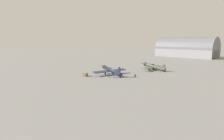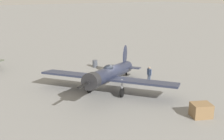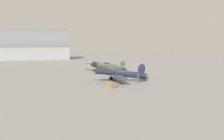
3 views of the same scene
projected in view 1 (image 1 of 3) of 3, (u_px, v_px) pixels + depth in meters
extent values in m
plane|color=gray|center=(112.00, 75.00, 60.19)|extent=(400.00, 400.00, 0.00)
cylinder|color=#1E2338|center=(112.00, 71.00, 59.93)|extent=(8.58, 6.89, 2.51)
cylinder|color=#232326|center=(105.00, 67.00, 63.64)|extent=(1.65, 1.71, 1.44)
cone|color=#232326|center=(104.00, 67.00, 64.16)|extent=(0.83, 0.81, 0.62)
cube|color=black|center=(103.00, 67.00, 64.28)|extent=(2.56, 2.28, 0.53)
ellipsoid|color=black|center=(110.00, 68.00, 60.62)|extent=(1.88, 1.68, 0.90)
cube|color=#282D42|center=(110.00, 71.00, 60.92)|extent=(9.00, 11.07, 0.43)
ellipsoid|color=#1E2338|center=(119.00, 70.00, 56.47)|extent=(1.49, 1.16, 2.32)
cube|color=#282D42|center=(119.00, 74.00, 56.83)|extent=(2.93, 3.38, 0.24)
cylinder|color=#999BA0|center=(105.00, 72.00, 60.61)|extent=(0.14, 0.14, 1.17)
cylinder|color=black|center=(105.00, 74.00, 60.71)|extent=(0.76, 0.64, 0.80)
cylinder|color=#999BA0|center=(113.00, 71.00, 62.30)|extent=(0.14, 0.14, 1.17)
cylinder|color=black|center=(113.00, 73.00, 62.39)|extent=(0.76, 0.64, 0.80)
cylinder|color=black|center=(120.00, 77.00, 56.35)|extent=(0.28, 0.25, 0.28)
cylinder|color=#4C5442|center=(155.00, 67.00, 69.74)|extent=(6.77, 7.68, 2.65)
cylinder|color=#232326|center=(146.00, 64.00, 72.47)|extent=(1.81, 1.77, 1.55)
cone|color=#232326|center=(144.00, 64.00, 72.89)|extent=(0.86, 0.87, 0.67)
cube|color=black|center=(144.00, 64.00, 72.99)|extent=(1.86, 2.58, 0.56)
ellipsoid|color=black|center=(153.00, 65.00, 70.22)|extent=(1.73, 1.85, 0.93)
cube|color=#565E4C|center=(153.00, 67.00, 70.48)|extent=(9.25, 8.25, 0.48)
ellipsoid|color=#4C5442|center=(164.00, 66.00, 67.15)|extent=(1.22, 1.41, 1.96)
cube|color=#565E4C|center=(163.00, 69.00, 67.46)|extent=(3.31, 3.04, 0.27)
cylinder|color=#999BA0|center=(149.00, 68.00, 69.76)|extent=(0.14, 0.14, 1.00)
cylinder|color=black|center=(149.00, 69.00, 69.84)|extent=(0.67, 0.74, 0.80)
cylinder|color=#999BA0|center=(153.00, 67.00, 72.01)|extent=(0.14, 0.14, 1.00)
cylinder|color=black|center=(153.00, 69.00, 72.10)|extent=(0.67, 0.74, 0.80)
cylinder|color=black|center=(165.00, 71.00, 67.09)|extent=(0.26, 0.28, 0.28)
cylinder|color=#384766|center=(108.00, 76.00, 56.39)|extent=(0.13, 0.13, 0.86)
cylinder|color=#384766|center=(109.00, 76.00, 56.32)|extent=(0.13, 0.13, 0.86)
cube|color=#384766|center=(109.00, 74.00, 56.23)|extent=(0.31, 0.50, 0.61)
sphere|color=gray|center=(109.00, 73.00, 56.16)|extent=(0.23, 0.23, 0.23)
cylinder|color=#384766|center=(108.00, 74.00, 56.29)|extent=(0.09, 0.09, 0.57)
cylinder|color=#384766|center=(110.00, 74.00, 56.17)|extent=(0.09, 0.09, 0.57)
cube|color=olive|center=(85.00, 75.00, 58.49)|extent=(1.73, 1.59, 1.01)
cylinder|color=#474C56|center=(135.00, 76.00, 57.32)|extent=(0.59, 0.59, 0.86)
torus|color=#474C56|center=(135.00, 75.00, 57.30)|extent=(0.63, 0.63, 0.04)
torus|color=#474C56|center=(135.00, 76.00, 57.35)|extent=(0.63, 0.63, 0.04)
cube|color=#939399|center=(186.00, 53.00, 127.34)|extent=(39.07, 40.25, 5.44)
cylinder|color=slate|center=(186.00, 49.00, 126.90)|extent=(39.07, 40.25, 16.81)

